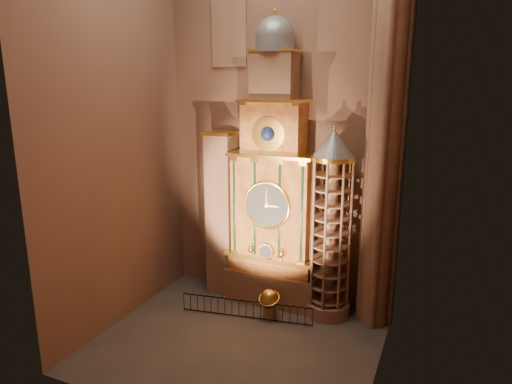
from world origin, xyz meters
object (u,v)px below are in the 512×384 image
at_px(stair_turret, 330,227).
at_px(celestial_globe, 269,301).
at_px(iron_railing, 246,309).
at_px(astronomical_clock, 273,195).
at_px(portrait_tower, 222,214).

height_order(stair_turret, celestial_globe, stair_turret).
xyz_separation_m(celestial_globe, iron_railing, (-1.19, -0.51, -0.48)).
bearing_deg(astronomical_clock, celestial_globe, -73.48).
bearing_deg(celestial_globe, stair_turret, 32.68).
relative_size(astronomical_clock, celestial_globe, 9.50).
distance_m(stair_turret, celestial_globe, 5.43).
xyz_separation_m(stair_turret, celestial_globe, (-2.88, -1.84, -4.21)).
relative_size(portrait_tower, iron_railing, 1.37).
height_order(portrait_tower, stair_turret, stair_turret).
bearing_deg(celestial_globe, iron_railing, -156.70).
distance_m(portrait_tower, stair_turret, 6.91).
bearing_deg(iron_railing, astronomical_clock, 77.88).
xyz_separation_m(astronomical_clock, stair_turret, (3.50, -0.26, -1.41)).
xyz_separation_m(astronomical_clock, celestial_globe, (0.62, -2.11, -5.62)).
bearing_deg(portrait_tower, iron_railing, -42.90).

